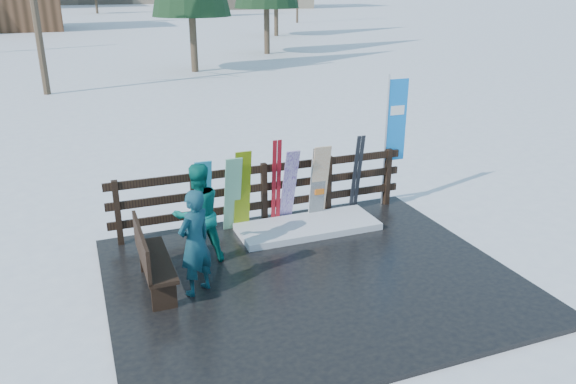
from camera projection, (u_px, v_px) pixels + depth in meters
name	position (u px, v px, depth m)	size (l,w,h in m)	color
ground	(311.00, 280.00, 8.60)	(700.00, 700.00, 0.00)	white
deck	(311.00, 278.00, 8.59)	(6.00, 5.00, 0.08)	black
fence	(264.00, 189.00, 10.27)	(5.60, 0.10, 1.15)	black
snow_patch	(308.00, 226.00, 10.16)	(2.53, 1.00, 0.12)	white
bench	(150.00, 257.00, 8.02)	(0.41, 1.50, 0.97)	black
snowboard_0	(203.00, 199.00, 9.65)	(0.29, 0.03, 1.47)	#2996BA
snowboard_1	(233.00, 195.00, 9.83)	(0.29, 0.03, 1.47)	silver
snowboard_2	(242.00, 191.00, 9.88)	(0.29, 0.03, 1.54)	#D4FF04
snowboard_3	(289.00, 187.00, 10.18)	(0.25, 0.03, 1.52)	white
snowboard_4	(318.00, 184.00, 10.38)	(0.30, 0.03, 1.44)	black
snowboard_5	(319.00, 183.00, 10.39)	(0.33, 0.03, 1.48)	white
ski_pair_a	(276.00, 183.00, 10.14)	(0.16, 0.17, 1.62)	maroon
ski_pair_b	(357.00, 174.00, 10.71)	(0.17, 0.26, 1.56)	black
rental_flag	(394.00, 125.00, 10.89)	(0.45, 0.04, 2.60)	silver
person_front	(195.00, 243.00, 7.86)	(0.57, 0.38, 1.57)	#175759
person_back	(198.00, 214.00, 8.74)	(0.80, 0.62, 1.64)	#0B6F61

